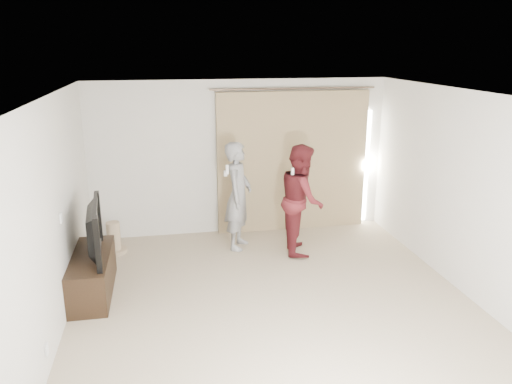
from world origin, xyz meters
TOP-DOWN VIEW (x-y plane):
  - floor at (0.00, 0.00)m, footprint 5.50×5.50m
  - wall_back at (0.00, 2.75)m, footprint 5.00×0.04m
  - wall_left at (-2.50, -0.00)m, footprint 0.04×5.50m
  - ceiling at (0.00, 0.00)m, footprint 5.00×5.50m
  - curtain at (0.91, 2.68)m, footprint 2.80×0.11m
  - tv_console at (-2.27, 0.81)m, footprint 0.48×1.38m
  - tv at (-2.27, 0.81)m, footprint 0.27×1.21m
  - scratching_post at (-2.10, 2.13)m, footprint 0.38×0.38m
  - person_man at (-0.15, 2.00)m, footprint 0.62×0.74m
  - person_woman at (0.78, 1.67)m, footprint 0.77×0.92m

SIDE VIEW (x-z plane):
  - floor at x=0.00m, z-range 0.00..0.00m
  - scratching_post at x=-2.10m, z-range -0.05..0.45m
  - tv_console at x=-2.27m, z-range 0.00..0.53m
  - person_woman at x=0.78m, z-range 0.00..1.71m
  - person_man at x=-0.15m, z-range 0.00..1.71m
  - tv at x=-2.27m, z-range 0.53..1.22m
  - curtain at x=0.91m, z-range -0.02..2.43m
  - wall_left at x=-2.50m, z-range 0.00..2.60m
  - wall_back at x=0.00m, z-range 0.00..2.60m
  - ceiling at x=0.00m, z-range 2.60..2.60m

